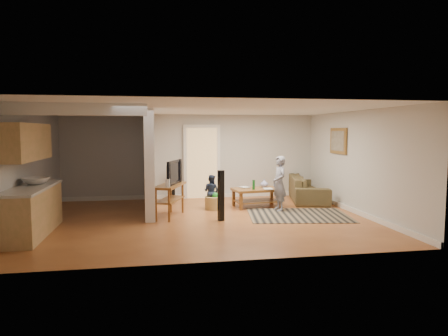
{
  "coord_description": "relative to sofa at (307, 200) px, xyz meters",
  "views": [
    {
      "loc": [
        -1.06,
        -8.91,
        2.0
      ],
      "look_at": [
        0.6,
        0.75,
        1.1
      ],
      "focal_mm": 32.0,
      "sensor_mm": 36.0,
      "label": 1
    }
  ],
  "objects": [
    {
      "name": "toddler",
      "position": [
        -2.96,
        -0.83,
        0.0
      ],
      "size": [
        0.55,
        0.53,
        0.89
      ],
      "primitive_type": "imported",
      "rotation": [
        0.0,
        0.0,
        2.45
      ],
      "color": "#212C45",
      "rests_on": "ground"
    },
    {
      "name": "sofa",
      "position": [
        0.0,
        0.0,
        0.0
      ],
      "size": [
        1.49,
        2.56,
        0.7
      ],
      "primitive_type": "imported",
      "rotation": [
        0.0,
        0.0,
        1.33
      ],
      "color": "#3F391F",
      "rests_on": "ground"
    },
    {
      "name": "coffee_table",
      "position": [
        -1.71,
        -0.77,
        0.38
      ],
      "size": [
        1.34,
        0.89,
        0.74
      ],
      "rotation": [
        0.0,
        0.0,
        0.13
      ],
      "color": "brown",
      "rests_on": "ground"
    },
    {
      "name": "speaker_right",
      "position": [
        -3.88,
        0.65,
        0.49
      ],
      "size": [
        0.11,
        0.11,
        0.98
      ],
      "primitive_type": "cube",
      "rotation": [
        0.0,
        0.0,
        0.08
      ],
      "color": "black",
      "rests_on": "ground"
    },
    {
      "name": "ground",
      "position": [
        -3.3,
        -2.05,
        0.0
      ],
      "size": [
        7.5,
        7.5,
        0.0
      ],
      "primitive_type": "plane",
      "color": "brown",
      "rests_on": "ground"
    },
    {
      "name": "room_shell",
      "position": [
        -4.37,
        -1.62,
        1.46
      ],
      "size": [
        7.54,
        6.02,
        2.52
      ],
      "color": "silver",
      "rests_on": "ground"
    },
    {
      "name": "speaker_left",
      "position": [
        -2.94,
        -2.25,
        0.57
      ],
      "size": [
        0.15,
        0.15,
        1.14
      ],
      "primitive_type": "cube",
      "rotation": [
        0.0,
        0.0,
        0.4
      ],
      "color": "black",
      "rests_on": "ground"
    },
    {
      "name": "child",
      "position": [
        -1.3,
        -1.38,
        0.0
      ],
      "size": [
        0.38,
        0.54,
        1.39
      ],
      "primitive_type": "imported",
      "rotation": [
        0.0,
        0.0,
        -1.47
      ],
      "color": "gray",
      "rests_on": "ground"
    },
    {
      "name": "toy_basket",
      "position": [
        -2.88,
        -0.91,
        0.19
      ],
      "size": [
        0.5,
        0.5,
        0.45
      ],
      "color": "olive",
      "rests_on": "ground"
    },
    {
      "name": "area_rug",
      "position": [
        -1.02,
        -2.02,
        0.01
      ],
      "size": [
        2.57,
        2.04,
        0.01
      ],
      "primitive_type": "cube",
      "rotation": [
        0.0,
        0.0,
        -0.15
      ],
      "color": "black",
      "rests_on": "ground"
    },
    {
      "name": "tv_console",
      "position": [
        -4.04,
        -1.66,
        0.7
      ],
      "size": [
        0.85,
        1.3,
        1.05
      ],
      "rotation": [
        0.0,
        0.0,
        -0.35
      ],
      "color": "brown",
      "rests_on": "ground"
    }
  ]
}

